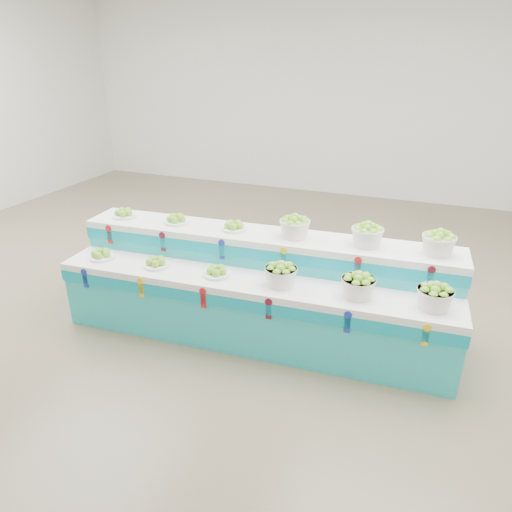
% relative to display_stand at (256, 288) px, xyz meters
% --- Properties ---
extents(ground, '(10.00, 10.00, 0.00)m').
position_rel_display_stand_xyz_m(ground, '(-0.95, 0.49, -0.51)').
color(ground, '#6C6149').
rests_on(ground, ground).
extents(back_wall, '(10.00, 0.00, 10.00)m').
position_rel_display_stand_xyz_m(back_wall, '(-0.95, 5.49, 1.49)').
color(back_wall, silver).
rests_on(back_wall, ground).
extents(display_stand, '(4.01, 1.24, 1.02)m').
position_rel_display_stand_xyz_m(display_stand, '(0.00, 0.00, 0.00)').
color(display_stand, '#27BCC1').
rests_on(display_stand, ground).
extents(plate_lower_left, '(0.28, 0.28, 0.10)m').
position_rel_display_stand_xyz_m(plate_lower_left, '(-1.63, -0.34, 0.26)').
color(plate_lower_left, white).
rests_on(plate_lower_left, display_stand).
extents(plate_lower_mid, '(0.28, 0.28, 0.10)m').
position_rel_display_stand_xyz_m(plate_lower_mid, '(-0.97, -0.30, 0.26)').
color(plate_lower_mid, white).
rests_on(plate_lower_mid, display_stand).
extents(plate_lower_right, '(0.28, 0.28, 0.10)m').
position_rel_display_stand_xyz_m(plate_lower_right, '(-0.31, -0.26, 0.26)').
color(plate_lower_right, white).
rests_on(plate_lower_right, display_stand).
extents(basket_lower_left, '(0.32, 0.32, 0.23)m').
position_rel_display_stand_xyz_m(basket_lower_left, '(0.34, -0.23, 0.32)').
color(basket_lower_left, silver).
rests_on(basket_lower_left, display_stand).
extents(basket_lower_mid, '(0.32, 0.32, 0.23)m').
position_rel_display_stand_xyz_m(basket_lower_mid, '(1.05, -0.19, 0.32)').
color(basket_lower_mid, silver).
rests_on(basket_lower_mid, display_stand).
extents(basket_lower_right, '(0.32, 0.32, 0.23)m').
position_rel_display_stand_xyz_m(basket_lower_right, '(1.68, -0.15, 0.32)').
color(basket_lower_right, silver).
rests_on(basket_lower_right, display_stand).
extents(plate_upper_left, '(0.28, 0.28, 0.10)m').
position_rel_display_stand_xyz_m(plate_upper_left, '(-1.65, 0.15, 0.56)').
color(plate_upper_left, white).
rests_on(plate_upper_left, display_stand).
extents(plate_upper_mid, '(0.28, 0.28, 0.10)m').
position_rel_display_stand_xyz_m(plate_upper_mid, '(-1.00, 0.19, 0.56)').
color(plate_upper_mid, white).
rests_on(plate_upper_mid, display_stand).
extents(plate_upper_right, '(0.28, 0.28, 0.10)m').
position_rel_display_stand_xyz_m(plate_upper_right, '(-0.33, 0.23, 0.56)').
color(plate_upper_right, white).
rests_on(plate_upper_right, display_stand).
extents(basket_upper_left, '(0.32, 0.32, 0.23)m').
position_rel_display_stand_xyz_m(basket_upper_left, '(0.31, 0.26, 0.62)').
color(basket_upper_left, silver).
rests_on(basket_upper_left, display_stand).
extents(basket_upper_mid, '(0.32, 0.32, 0.23)m').
position_rel_display_stand_xyz_m(basket_upper_mid, '(1.02, 0.30, 0.62)').
color(basket_upper_mid, silver).
rests_on(basket_upper_mid, display_stand).
extents(basket_upper_right, '(0.32, 0.32, 0.23)m').
position_rel_display_stand_xyz_m(basket_upper_right, '(1.66, 0.34, 0.62)').
color(basket_upper_right, silver).
rests_on(basket_upper_right, display_stand).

